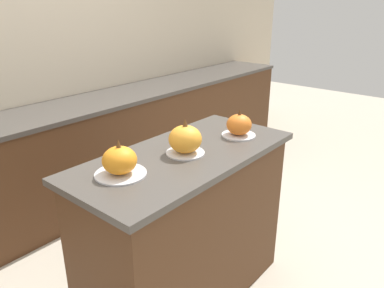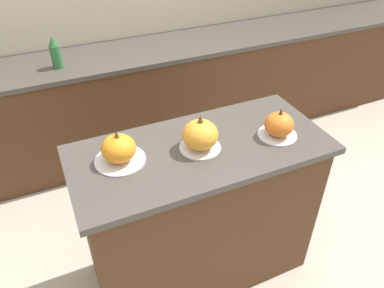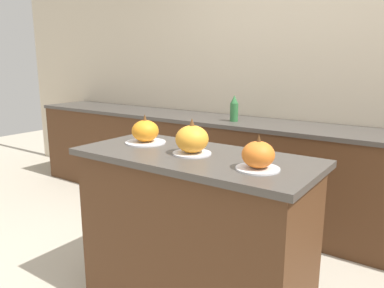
# 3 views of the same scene
# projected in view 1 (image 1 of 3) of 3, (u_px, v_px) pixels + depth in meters

# --- Properties ---
(wall_back) EXTENTS (8.00, 0.06, 2.50)m
(wall_back) POSITION_uv_depth(u_px,v_px,m) (16.00, 61.00, 2.90)
(wall_back) COLOR beige
(wall_back) RESTS_ON ground_plane
(kitchen_island) EXTENTS (1.29, 0.59, 0.95)m
(kitchen_island) POSITION_uv_depth(u_px,v_px,m) (186.00, 229.00, 2.14)
(kitchen_island) COLOR #4C2D19
(kitchen_island) RESTS_ON ground_plane
(back_counter) EXTENTS (6.00, 0.60, 0.90)m
(back_counter) POSITION_uv_depth(u_px,v_px,m) (53.00, 166.00, 2.99)
(back_counter) COLOR #4C2D19
(back_counter) RESTS_ON ground_plane
(pumpkin_cake_left) EXTENTS (0.24, 0.24, 0.17)m
(pumpkin_cake_left) POSITION_uv_depth(u_px,v_px,m) (120.00, 162.00, 1.70)
(pumpkin_cake_left) COLOR silver
(pumpkin_cake_left) RESTS_ON kitchen_island
(pumpkin_cake_center) EXTENTS (0.20, 0.20, 0.19)m
(pumpkin_cake_center) POSITION_uv_depth(u_px,v_px,m) (185.00, 140.00, 1.93)
(pumpkin_cake_center) COLOR silver
(pumpkin_cake_center) RESTS_ON kitchen_island
(pumpkin_cake_right) EXTENTS (0.20, 0.20, 0.16)m
(pumpkin_cake_right) POSITION_uv_depth(u_px,v_px,m) (239.00, 126.00, 2.18)
(pumpkin_cake_right) COLOR silver
(pumpkin_cake_right) RESTS_ON kitchen_island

